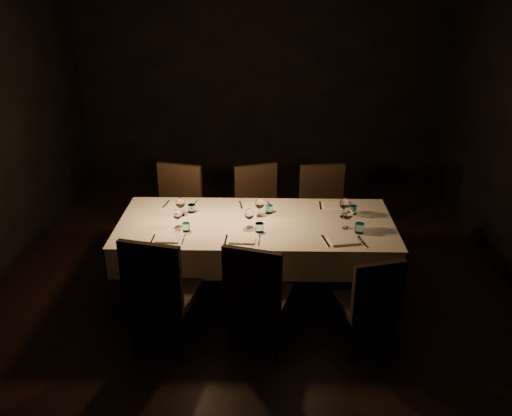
{
  "coord_description": "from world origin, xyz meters",
  "views": [
    {
      "loc": [
        0.1,
        -4.49,
        2.88
      ],
      "look_at": [
        0.0,
        0.0,
        0.9
      ],
      "focal_mm": 38.0,
      "sensor_mm": 36.0,
      "label": 1
    }
  ],
  "objects_px": {
    "chair_near_center": "(256,292)",
    "chair_near_right": "(371,300)",
    "dining_table": "(256,229)",
    "chair_far_center": "(259,207)",
    "chair_far_left": "(177,209)",
    "chair_far_right": "(323,208)",
    "chair_near_left": "(160,289)"
  },
  "relations": [
    {
      "from": "dining_table",
      "to": "chair_far_left",
      "type": "xyz_separation_m",
      "value": [
        -0.86,
        0.75,
        -0.14
      ]
    },
    {
      "from": "chair_far_left",
      "to": "chair_far_center",
      "type": "distance_m",
      "value": 0.88
    },
    {
      "from": "dining_table",
      "to": "chair_near_left",
      "type": "bearing_deg",
      "value": -131.37
    },
    {
      "from": "chair_near_center",
      "to": "dining_table",
      "type": "bearing_deg",
      "value": -72.4
    },
    {
      "from": "chair_near_left",
      "to": "chair_far_left",
      "type": "xyz_separation_m",
      "value": [
        -0.12,
        1.6,
        -0.01
      ]
    },
    {
      "from": "chair_near_center",
      "to": "chair_far_center",
      "type": "height_order",
      "value": "chair_far_center"
    },
    {
      "from": "dining_table",
      "to": "chair_far_left",
      "type": "height_order",
      "value": "chair_far_left"
    },
    {
      "from": "chair_near_left",
      "to": "chair_far_right",
      "type": "height_order",
      "value": "chair_near_left"
    },
    {
      "from": "chair_near_left",
      "to": "chair_far_left",
      "type": "relative_size",
      "value": 1.02
    },
    {
      "from": "chair_near_right",
      "to": "chair_far_center",
      "type": "height_order",
      "value": "chair_far_center"
    },
    {
      "from": "chair_far_center",
      "to": "chair_far_right",
      "type": "distance_m",
      "value": 0.69
    },
    {
      "from": "dining_table",
      "to": "chair_near_left",
      "type": "distance_m",
      "value": 1.13
    },
    {
      "from": "chair_far_left",
      "to": "chair_far_right",
      "type": "xyz_separation_m",
      "value": [
        1.56,
        0.06,
        -0.01
      ]
    },
    {
      "from": "chair_far_right",
      "to": "dining_table",
      "type": "bearing_deg",
      "value": -137.52
    },
    {
      "from": "chair_near_right",
      "to": "chair_far_right",
      "type": "xyz_separation_m",
      "value": [
        -0.23,
        1.66,
        0.06
      ]
    },
    {
      "from": "chair_near_right",
      "to": "dining_table",
      "type": "bearing_deg",
      "value": -57.85
    },
    {
      "from": "chair_near_right",
      "to": "chair_far_right",
      "type": "relative_size",
      "value": 0.88
    },
    {
      "from": "dining_table",
      "to": "chair_far_right",
      "type": "height_order",
      "value": "chair_far_right"
    },
    {
      "from": "chair_near_center",
      "to": "chair_far_left",
      "type": "height_order",
      "value": "chair_far_left"
    },
    {
      "from": "chair_far_left",
      "to": "chair_near_right",
      "type": "bearing_deg",
      "value": -28.15
    },
    {
      "from": "dining_table",
      "to": "chair_near_left",
      "type": "relative_size",
      "value": 2.44
    },
    {
      "from": "chair_near_center",
      "to": "chair_near_right",
      "type": "height_order",
      "value": "chair_near_center"
    },
    {
      "from": "chair_near_center",
      "to": "chair_far_right",
      "type": "relative_size",
      "value": 0.98
    },
    {
      "from": "chair_near_center",
      "to": "chair_near_right",
      "type": "distance_m",
      "value": 0.91
    },
    {
      "from": "chair_near_left",
      "to": "chair_near_center",
      "type": "bearing_deg",
      "value": -165.16
    },
    {
      "from": "chair_near_right",
      "to": "chair_far_left",
      "type": "relative_size",
      "value": 0.87
    },
    {
      "from": "chair_near_right",
      "to": "chair_far_center",
      "type": "relative_size",
      "value": 0.89
    },
    {
      "from": "dining_table",
      "to": "chair_near_right",
      "type": "distance_m",
      "value": 1.27
    },
    {
      "from": "chair_far_center",
      "to": "chair_near_left",
      "type": "bearing_deg",
      "value": -132.47
    },
    {
      "from": "chair_near_center",
      "to": "chair_near_right",
      "type": "relative_size",
      "value": 1.12
    },
    {
      "from": "chair_near_center",
      "to": "chair_far_center",
      "type": "distance_m",
      "value": 1.67
    },
    {
      "from": "dining_table",
      "to": "chair_far_center",
      "type": "xyz_separation_m",
      "value": [
        0.01,
        0.85,
        -0.15
      ]
    }
  ]
}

